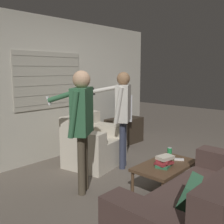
% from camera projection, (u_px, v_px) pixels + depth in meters
% --- Properties ---
extents(ground_plane, '(16.00, 16.00, 0.00)m').
position_uv_depth(ground_plane, '(144.00, 188.00, 3.66)').
color(ground_plane, '#665B51').
extents(wall_back, '(5.20, 0.08, 2.55)m').
position_uv_depth(wall_back, '(54.00, 89.00, 4.80)').
color(wall_back, '#BCB7A8').
rests_on(wall_back, ground_plane).
extents(couch_blue, '(1.88, 0.92, 0.95)m').
position_uv_depth(couch_blue, '(213.00, 214.00, 2.34)').
color(couch_blue, '#4C3833').
rests_on(couch_blue, ground_plane).
extents(armchair_beige, '(1.05, 0.94, 0.87)m').
position_uv_depth(armchair_beige, '(93.00, 145.00, 4.53)').
color(armchair_beige, beige).
rests_on(armchair_beige, ground_plane).
extents(coffee_table, '(0.92, 0.52, 0.40)m').
position_uv_depth(coffee_table, '(165.00, 167.00, 3.47)').
color(coffee_table, brown).
rests_on(coffee_table, ground_plane).
extents(tv_stand, '(0.83, 0.47, 0.56)m').
position_uv_depth(tv_stand, '(124.00, 131.00, 5.88)').
color(tv_stand, '#33281E').
rests_on(tv_stand, ground_plane).
extents(tv, '(0.74, 0.78, 0.55)m').
position_uv_depth(tv, '(124.00, 106.00, 5.79)').
color(tv, '#B2B2B7').
rests_on(tv, tv_stand).
extents(person_left_standing, '(0.54, 0.83, 1.62)m').
position_uv_depth(person_left_standing, '(81.00, 116.00, 3.38)').
color(person_left_standing, '#4C4233').
rests_on(person_left_standing, ground_plane).
extents(person_right_standing, '(0.53, 0.83, 1.60)m').
position_uv_depth(person_right_standing, '(123.00, 108.00, 4.29)').
color(person_right_standing, '#33384C').
rests_on(person_right_standing, ground_plane).
extents(book_stack, '(0.25, 0.20, 0.14)m').
position_uv_depth(book_stack, '(164.00, 161.00, 3.36)').
color(book_stack, '#33754C').
rests_on(book_stack, coffee_table).
extents(soda_can, '(0.07, 0.07, 0.13)m').
position_uv_depth(soda_can, '(170.00, 152.00, 3.77)').
color(soda_can, '#238E47').
rests_on(soda_can, coffee_table).
extents(spare_remote, '(0.10, 0.13, 0.02)m').
position_uv_depth(spare_remote, '(179.00, 159.00, 3.61)').
color(spare_remote, white).
rests_on(spare_remote, coffee_table).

